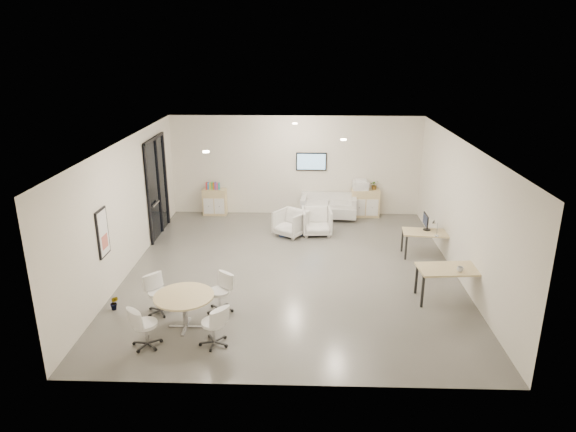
# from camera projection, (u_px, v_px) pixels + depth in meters

# --- Properties ---
(room_shell) EXTENTS (9.60, 10.60, 4.80)m
(room_shell) POSITION_uv_depth(u_px,v_px,m) (292.00, 209.00, 12.22)
(room_shell) COLOR #595751
(room_shell) RESTS_ON ground
(glass_door) EXTENTS (0.09, 1.90, 2.85)m
(glass_door) POSITION_uv_depth(u_px,v_px,m) (157.00, 184.00, 14.74)
(glass_door) COLOR black
(glass_door) RESTS_ON room_shell
(artwork) EXTENTS (0.05, 0.54, 1.04)m
(artwork) POSITION_uv_depth(u_px,v_px,m) (103.00, 233.00, 10.84)
(artwork) COLOR black
(artwork) RESTS_ON room_shell
(wall_tv) EXTENTS (0.98, 0.06, 0.58)m
(wall_tv) POSITION_uv_depth(u_px,v_px,m) (311.00, 162.00, 16.37)
(wall_tv) COLOR black
(wall_tv) RESTS_ON room_shell
(ceiling_spots) EXTENTS (3.14, 4.14, 0.03)m
(ceiling_spots) POSITION_uv_depth(u_px,v_px,m) (285.00, 137.00, 12.50)
(ceiling_spots) COLOR #FFEAC6
(ceiling_spots) RESTS_ON room_shell
(sideboard_left) EXTENTS (0.76, 0.40, 0.86)m
(sideboard_left) POSITION_uv_depth(u_px,v_px,m) (215.00, 202.00, 16.72)
(sideboard_left) COLOR #DEC585
(sideboard_left) RESTS_ON room_shell
(sideboard_right) EXTENTS (0.90, 0.43, 0.90)m
(sideboard_right) POSITION_uv_depth(u_px,v_px,m) (365.00, 203.00, 16.54)
(sideboard_right) COLOR #DEC585
(sideboard_right) RESTS_ON room_shell
(books) EXTENTS (0.44, 0.14, 0.22)m
(books) POSITION_uv_depth(u_px,v_px,m) (213.00, 186.00, 16.55)
(books) COLOR red
(books) RESTS_ON sideboard_left
(printer) EXTENTS (0.51, 0.44, 0.33)m
(printer) POSITION_uv_depth(u_px,v_px,m) (360.00, 185.00, 16.36)
(printer) COLOR white
(printer) RESTS_ON sideboard_right
(loveseat) EXTENTS (1.82, 1.01, 0.66)m
(loveseat) POSITION_uv_depth(u_px,v_px,m) (329.00, 207.00, 16.42)
(loveseat) COLOR silver
(loveseat) RESTS_ON room_shell
(blue_rug) EXTENTS (1.78, 1.40, 0.01)m
(blue_rug) POSITION_uv_depth(u_px,v_px,m) (302.00, 229.00, 15.51)
(blue_rug) COLOR navy
(blue_rug) RESTS_ON room_shell
(armchair_left) EXTENTS (1.08, 1.07, 0.82)m
(armchair_left) POSITION_uv_depth(u_px,v_px,m) (291.00, 222.00, 14.92)
(armchair_left) COLOR silver
(armchair_left) RESTS_ON room_shell
(armchair_right) EXTENTS (0.88, 0.83, 0.86)m
(armchair_right) POSITION_uv_depth(u_px,v_px,m) (317.00, 220.00, 15.00)
(armchair_right) COLOR silver
(armchair_right) RESTS_ON room_shell
(desk_rear) EXTENTS (1.34, 0.77, 0.67)m
(desk_rear) POSITION_uv_depth(u_px,v_px,m) (428.00, 234.00, 13.41)
(desk_rear) COLOR #DEC585
(desk_rear) RESTS_ON room_shell
(desk_front) EXTENTS (1.54, 0.86, 0.77)m
(desk_front) POSITION_uv_depth(u_px,v_px,m) (453.00, 271.00, 11.03)
(desk_front) COLOR #DEC585
(desk_front) RESTS_ON room_shell
(monitor) EXTENTS (0.20, 0.50, 0.44)m
(monitor) POSITION_uv_depth(u_px,v_px,m) (426.00, 222.00, 13.46)
(monitor) COLOR black
(monitor) RESTS_ON desk_rear
(round_table) EXTENTS (1.17, 1.17, 0.71)m
(round_table) POSITION_uv_depth(u_px,v_px,m) (184.00, 299.00, 9.98)
(round_table) COLOR #DEC585
(round_table) RESTS_ON room_shell
(meeting_chairs) EXTENTS (2.15, 2.15, 0.82)m
(meeting_chairs) POSITION_uv_depth(u_px,v_px,m) (185.00, 309.00, 10.05)
(meeting_chairs) COLOR white
(meeting_chairs) RESTS_ON room_shell
(plant_cabinet) EXTENTS (0.30, 0.33, 0.24)m
(plant_cabinet) POSITION_uv_depth(u_px,v_px,m) (374.00, 186.00, 16.37)
(plant_cabinet) COLOR #3F7F3F
(plant_cabinet) RESTS_ON sideboard_right
(plant_floor) EXTENTS (0.19, 0.33, 0.14)m
(plant_floor) POSITION_uv_depth(u_px,v_px,m) (115.00, 307.00, 10.84)
(plant_floor) COLOR #3F7F3F
(plant_floor) RESTS_ON room_shell
(cup) EXTENTS (0.14, 0.11, 0.13)m
(cup) POSITION_uv_depth(u_px,v_px,m) (460.00, 269.00, 10.82)
(cup) COLOR white
(cup) RESTS_ON desk_front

